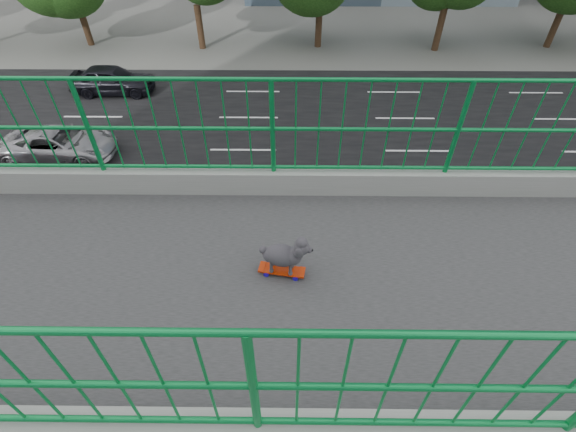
% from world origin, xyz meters
% --- Properties ---
extents(road, '(18.00, 90.00, 0.02)m').
position_xyz_m(road, '(-13.00, 0.00, 0.01)').
color(road, black).
rests_on(road, ground).
extents(footbridge, '(3.00, 24.00, 7.00)m').
position_xyz_m(footbridge, '(0.00, 0.00, 5.22)').
color(footbridge, '#2D2D2F').
rests_on(footbridge, ground).
extents(railing, '(3.00, 24.00, 1.42)m').
position_xyz_m(railing, '(0.00, 0.00, 7.21)').
color(railing, gray).
rests_on(railing, footbridge).
extents(skateboard, '(0.20, 0.47, 0.06)m').
position_xyz_m(skateboard, '(-0.10, 2.12, 7.04)').
color(skateboard, red).
rests_on(skateboard, footbridge).
extents(poodle, '(0.26, 0.50, 0.42)m').
position_xyz_m(poodle, '(-0.10, 2.15, 7.29)').
color(poodle, '#29262B').
rests_on(poodle, skateboard).
extents(car_2, '(2.23, 4.83, 1.34)m').
position_xyz_m(car_2, '(-12.40, -7.93, 0.67)').
color(car_2, gray).
rests_on(car_2, ground).
extents(car_4, '(1.81, 4.50, 1.53)m').
position_xyz_m(car_4, '(-18.80, -7.74, 0.77)').
color(car_4, black).
rests_on(car_4, ground).
extents(car_5, '(1.44, 4.13, 1.36)m').
position_xyz_m(car_5, '(-6.00, -0.26, 0.68)').
color(car_5, black).
rests_on(car_5, ground).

